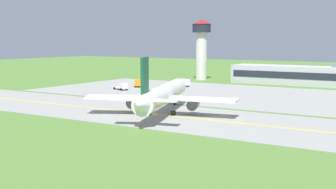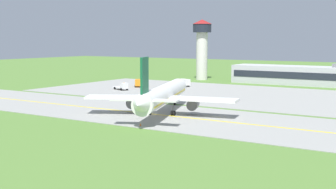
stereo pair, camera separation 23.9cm
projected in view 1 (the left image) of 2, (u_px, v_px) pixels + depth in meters
name	position (u px, v px, depth m)	size (l,w,h in m)	color
ground_plane	(153.00, 115.00, 97.96)	(500.00, 500.00, 0.00)	#517A33
taxiway_strip	(153.00, 114.00, 97.96)	(240.00, 28.00, 0.10)	gray
apron_pad	(268.00, 97.00, 127.85)	(140.00, 52.00, 0.10)	gray
taxiway_centreline	(153.00, 114.00, 97.95)	(220.00, 0.60, 0.01)	yellow
airplane_lead	(162.00, 95.00, 97.60)	(31.51, 38.27, 12.70)	white
service_truck_baggage	(122.00, 87.00, 143.95)	(6.69, 4.38, 2.59)	silver
service_truck_fuel	(138.00, 82.00, 153.95)	(5.08, 6.11, 2.60)	orange
service_truck_catering	(182.00, 82.00, 155.31)	(6.31, 4.33, 2.60)	silver
terminal_building	(307.00, 76.00, 160.55)	(52.57, 11.60, 7.69)	#B2B2B7
control_tower	(201.00, 43.00, 180.37)	(7.60, 7.60, 23.49)	silver
traffic_cone_near_edge	(141.00, 125.00, 84.75)	(0.44, 0.44, 0.60)	orange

